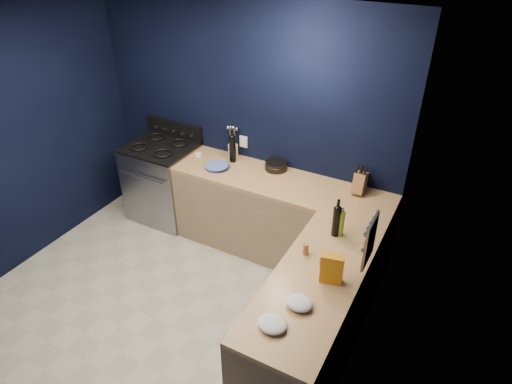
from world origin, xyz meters
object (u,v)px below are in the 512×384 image
Objects in this scene: utensil_crock at (233,150)px; knife_block at (360,183)px; gas_range at (164,183)px; plate_stack at (217,166)px; crouton_bag at (332,269)px.

knife_block is (1.47, -0.07, 0.03)m from utensil_crock.
gas_range is 4.61× the size of knife_block.
gas_range is 3.66× the size of plate_stack.
utensil_crock is 0.57× the size of crouton_bag.
plate_stack reaches higher than gas_range.
knife_block is 1.32m from crouton_bag.
knife_block is at bearing 9.58° from plate_stack.
knife_block is at bearing -2.64° from utensil_crock.
plate_stack is at bearing -92.63° from utensil_crock.
knife_block is at bearing 86.44° from crouton_bag.
plate_stack is 1.83× the size of utensil_crock.
knife_block is 0.83× the size of crouton_bag.
crouton_bag is at bearing -83.42° from knife_block.
utensil_crock is at bearing 175.78° from knife_block.
gas_range is at bearing -176.52° from knife_block.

